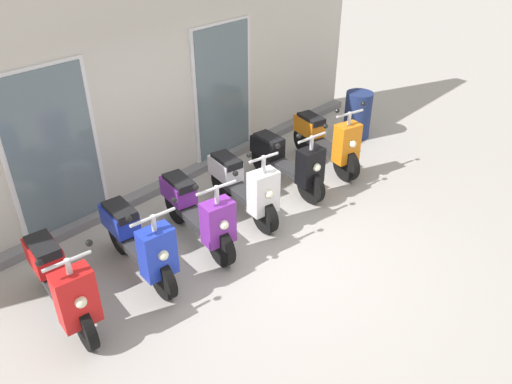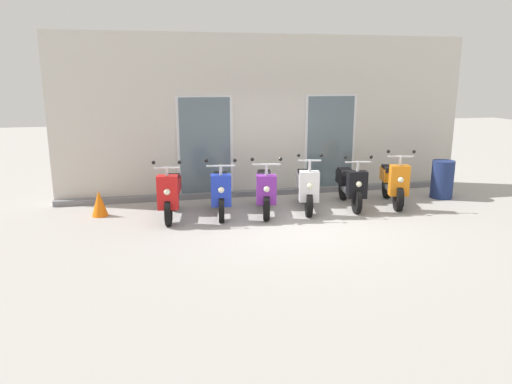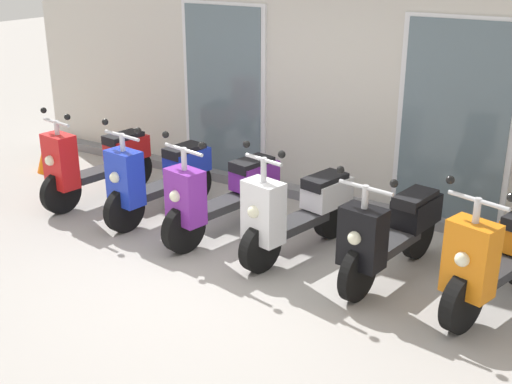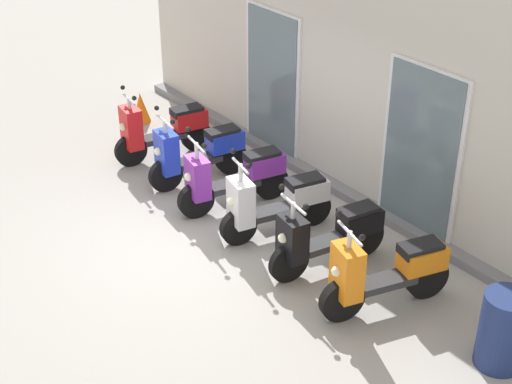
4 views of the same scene
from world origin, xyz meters
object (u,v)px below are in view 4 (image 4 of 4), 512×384
(traffic_cone, at_px, (141,108))
(scooter_orange, at_px, (385,273))
(scooter_purple, at_px, (233,177))
(scooter_blue, at_px, (197,152))
(trash_bin, at_px, (503,330))
(scooter_black, at_px, (328,235))
(scooter_white, at_px, (275,203))
(scooter_red, at_px, (161,129))

(traffic_cone, bearing_deg, scooter_orange, -4.04)
(scooter_purple, height_order, scooter_orange, scooter_orange)
(scooter_blue, distance_m, trash_bin, 5.13)
(scooter_purple, relative_size, scooter_black, 1.01)
(trash_bin, xyz_separation_m, traffic_cone, (-7.49, 0.14, -0.17))
(scooter_white, bearing_deg, scooter_orange, -0.36)
(scooter_blue, bearing_deg, traffic_cone, 169.73)
(scooter_blue, bearing_deg, scooter_red, 179.91)
(scooter_purple, distance_m, trash_bin, 4.23)
(scooter_black, bearing_deg, scooter_blue, -179.27)
(scooter_white, xyz_separation_m, scooter_orange, (1.96, -0.01, 0.01))
(scooter_red, bearing_deg, trash_bin, 2.69)
(traffic_cone, bearing_deg, scooter_white, -5.76)
(scooter_purple, xyz_separation_m, scooter_orange, (2.84, 0.01, 0.01))
(scooter_purple, bearing_deg, scooter_black, 1.53)
(scooter_black, bearing_deg, scooter_red, -179.48)
(scooter_black, bearing_deg, scooter_orange, -2.20)
(scooter_white, height_order, scooter_black, scooter_white)
(scooter_blue, distance_m, traffic_cone, 2.42)
(scooter_red, distance_m, scooter_white, 2.77)
(scooter_black, relative_size, trash_bin, 1.89)
(traffic_cone, bearing_deg, scooter_red, -17.16)
(scooter_white, bearing_deg, scooter_black, 1.46)
(scooter_red, height_order, scooter_orange, scooter_orange)
(scooter_white, bearing_deg, scooter_red, -179.82)
(scooter_blue, bearing_deg, scooter_orange, -0.03)
(scooter_orange, bearing_deg, scooter_white, 179.64)
(scooter_red, relative_size, scooter_black, 0.98)
(scooter_blue, xyz_separation_m, scooter_purple, (0.90, -0.01, -0.02))
(scooter_orange, distance_m, trash_bin, 1.41)
(scooter_white, bearing_deg, trash_bin, 4.76)
(scooter_black, xyz_separation_m, trash_bin, (2.35, 0.25, -0.04))
(trash_bin, bearing_deg, scooter_white, -175.24)
(scooter_black, bearing_deg, traffic_cone, 175.61)
(scooter_orange, height_order, traffic_cone, scooter_orange)
(scooter_red, relative_size, scooter_orange, 1.00)
(scooter_purple, xyz_separation_m, traffic_cone, (-3.27, 0.44, -0.21))
(scooter_red, relative_size, traffic_cone, 3.06)
(scooter_purple, xyz_separation_m, trash_bin, (4.22, 0.30, -0.04))
(scooter_black, distance_m, traffic_cone, 5.16)
(scooter_blue, height_order, scooter_black, scooter_blue)
(scooter_white, distance_m, trash_bin, 3.34)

